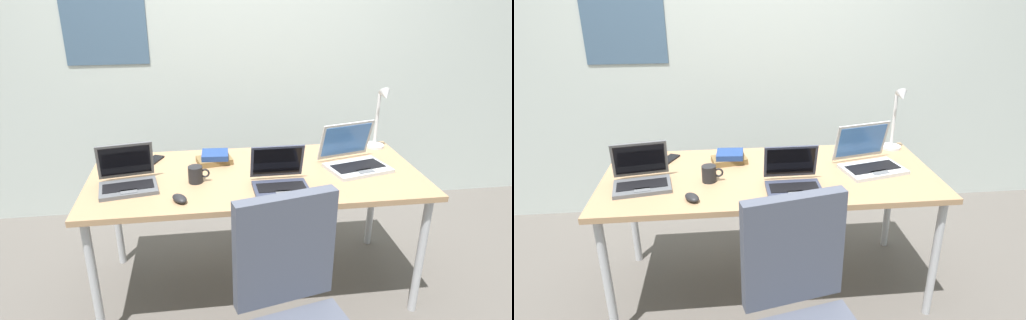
% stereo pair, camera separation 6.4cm
% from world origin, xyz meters
% --- Properties ---
extents(ground_plane, '(12.00, 12.00, 0.00)m').
position_xyz_m(ground_plane, '(0.00, 0.00, 0.00)').
color(ground_plane, '#56514C').
extents(wall_back, '(6.00, 0.13, 2.60)m').
position_xyz_m(wall_back, '(-0.00, 1.10, 1.30)').
color(wall_back, '#B2BCB7').
rests_on(wall_back, ground_plane).
extents(desk, '(1.80, 0.80, 0.74)m').
position_xyz_m(desk, '(0.00, 0.00, 0.68)').
color(desk, '#9E7A56').
rests_on(desk, ground_plane).
extents(desk_lamp, '(0.12, 0.18, 0.40)m').
position_xyz_m(desk_lamp, '(0.80, 0.28, 0.94)').
color(desk_lamp, silver).
rests_on(desk_lamp, desk).
extents(laptop_back_left, '(0.32, 0.28, 0.21)m').
position_xyz_m(laptop_back_left, '(-0.67, -0.08, 0.78)').
color(laptop_back_left, '#515459').
rests_on(laptop_back_left, desk).
extents(laptop_front_right, '(0.28, 0.25, 0.20)m').
position_xyz_m(laptop_front_right, '(0.10, -0.19, 0.78)').
color(laptop_front_right, '#33384C').
rests_on(laptop_front_right, desk).
extents(laptop_back_right, '(0.39, 0.36, 0.24)m').
position_xyz_m(laptop_back_right, '(0.56, 0.02, 0.79)').
color(laptop_back_right, '#B7BABC').
rests_on(laptop_back_right, desk).
extents(computer_mouse, '(0.10, 0.11, 0.03)m').
position_xyz_m(computer_mouse, '(-0.41, -0.28, 0.76)').
color(computer_mouse, black).
rests_on(computer_mouse, desk).
extents(cell_phone, '(0.12, 0.15, 0.01)m').
position_xyz_m(cell_phone, '(-0.57, 0.26, 0.74)').
color(cell_phone, black).
rests_on(cell_phone, desk).
extents(book_stack, '(0.21, 0.16, 0.06)m').
position_xyz_m(book_stack, '(-0.22, 0.18, 0.77)').
color(book_stack, brown).
rests_on(book_stack, desk).
extents(coffee_mug, '(0.11, 0.08, 0.09)m').
position_xyz_m(coffee_mug, '(-0.33, -0.07, 0.78)').
color(coffee_mug, black).
rests_on(coffee_mug, desk).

